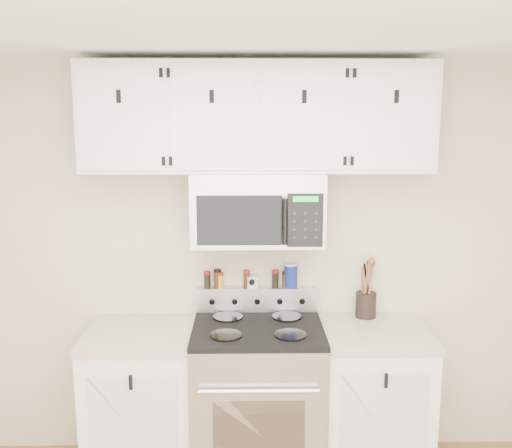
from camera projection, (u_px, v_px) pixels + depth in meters
The scene contains 16 objects.
back_wall at pixel (257, 263), 3.59m from camera, with size 3.50×0.01×2.50m, color #BEAF8E.
range at pixel (258, 400), 3.41m from camera, with size 0.76×0.65×1.10m.
base_cabinet_left at pixel (143, 403), 3.43m from camera, with size 0.64×0.62×0.92m.
base_cabinet_right at pixel (372, 401), 3.45m from camera, with size 0.64×0.62×0.92m.
microwave at pixel (258, 208), 3.33m from camera, with size 0.76×0.44×0.42m.
upper_cabinets at pixel (257, 118), 3.26m from camera, with size 2.00×0.35×0.62m.
utensil_crock at pixel (366, 303), 3.56m from camera, with size 0.13×0.13×0.37m.
kitchen_timer at pixel (252, 282), 3.57m from camera, with size 0.07×0.05×0.08m, color white.
salt_canister at pixel (291, 275), 3.57m from camera, with size 0.08×0.08×0.15m.
spice_jar_0 at pixel (207, 279), 3.56m from camera, with size 0.04×0.04×0.11m.
spice_jar_1 at pixel (217, 278), 3.56m from camera, with size 0.05×0.05×0.12m.
spice_jar_2 at pixel (220, 280), 3.57m from camera, with size 0.05×0.05×0.10m.
spice_jar_3 at pixel (247, 279), 3.57m from camera, with size 0.04×0.04×0.11m.
spice_jar_4 at pixel (275, 279), 3.57m from camera, with size 0.04×0.04×0.11m.
spice_jar_5 at pixel (285, 279), 3.57m from camera, with size 0.04×0.04×0.10m.
spice_jar_6 at pixel (286, 280), 3.57m from camera, with size 0.04×0.04×0.09m.
Camera 1 is at (-0.06, -1.74, 2.14)m, focal length 40.00 mm.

